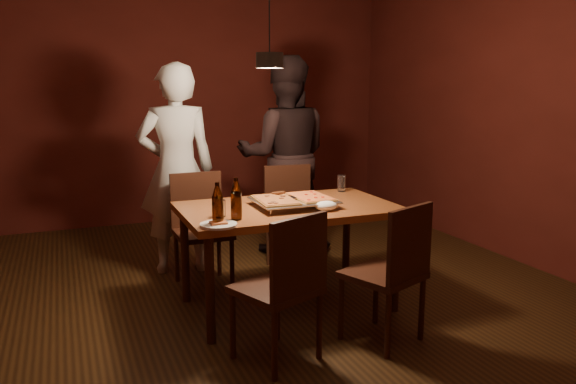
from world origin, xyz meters
name	(u,v)px	position (x,y,z in m)	size (l,w,h in m)	color
room_shell	(270,114)	(0.00, 0.00, 1.40)	(6.00, 6.00, 6.00)	#3A230F
dining_table	(288,216)	(0.15, 0.06, 0.68)	(1.50, 0.90, 0.75)	brown
chair_far_left	(200,218)	(-0.31, 0.79, 0.54)	(0.43, 0.43, 0.49)	#38190F
chair_far_right	(291,207)	(0.52, 0.89, 0.54)	(0.46, 0.46, 0.49)	#38190F
chair_near_left	(286,275)	(-0.18, -0.73, 0.54)	(0.55, 0.55, 0.49)	#38190F
chair_near_right	(394,261)	(0.53, -0.74, 0.54)	(0.55, 0.55, 0.49)	#38190F
pizza_tray	(294,203)	(0.19, 0.03, 0.77)	(0.55, 0.45, 0.05)	silver
pizza_meat	(275,200)	(0.05, 0.03, 0.81)	(0.25, 0.40, 0.02)	maroon
pizza_cheese	(310,197)	(0.32, 0.04, 0.81)	(0.24, 0.38, 0.02)	gold
spatula	(291,197)	(0.17, 0.05, 0.81)	(0.09, 0.24, 0.04)	silver
beer_bottle_a	(218,204)	(-0.45, -0.28, 0.88)	(0.07, 0.07, 0.26)	black
beer_bottle_b	(236,199)	(-0.30, -0.19, 0.89)	(0.07, 0.07, 0.27)	black
water_glass_left	(220,208)	(-0.37, -0.07, 0.80)	(0.07, 0.07, 0.11)	silver
water_glass_right	(341,183)	(0.75, 0.40, 0.82)	(0.06, 0.06, 0.13)	silver
plate_slice	(219,225)	(-0.45, -0.31, 0.76)	(0.23, 0.23, 0.03)	white
napkin	(326,206)	(0.34, -0.18, 0.78)	(0.16, 0.12, 0.07)	white
diner_white	(177,169)	(-0.42, 1.17, 0.89)	(0.65, 0.42, 1.77)	silver
diner_dark	(284,156)	(0.64, 1.35, 0.93)	(0.90, 0.70, 1.85)	black
pendant_lamp	(270,59)	(0.00, 0.00, 1.76)	(0.18, 0.18, 1.10)	black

